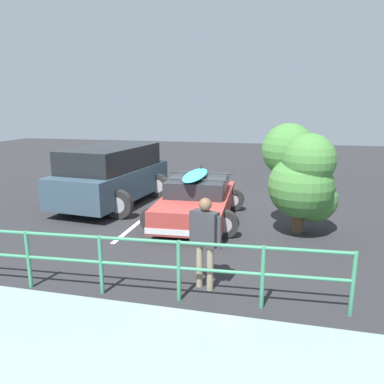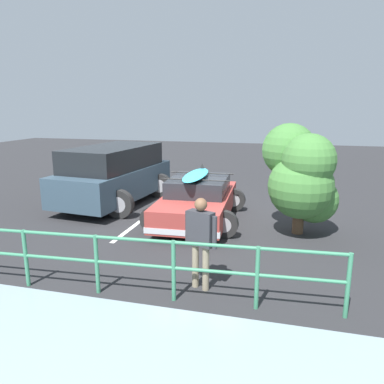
{
  "view_description": "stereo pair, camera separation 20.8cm",
  "coord_description": "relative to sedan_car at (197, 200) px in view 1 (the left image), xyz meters",
  "views": [
    {
      "loc": [
        -2.13,
        9.9,
        3.13
      ],
      "look_at": [
        0.04,
        0.79,
        0.95
      ],
      "focal_mm": 35.0,
      "sensor_mm": 36.0,
      "label": 1
    },
    {
      "loc": [
        -2.33,
        9.85,
        3.13
      ],
      "look_at": [
        0.04,
        0.79,
        0.95
      ],
      "focal_mm": 35.0,
      "sensor_mm": 36.0,
      "label": 2
    }
  ],
  "objects": [
    {
      "name": "ground_plane",
      "position": [
        -0.05,
        -0.16,
        -0.59
      ],
      "size": [
        44.0,
        44.0,
        0.02
      ],
      "primitive_type": "cube",
      "color": "#28282B",
      "rests_on": "ground"
    },
    {
      "name": "sedan_car",
      "position": [
        0.0,
        0.0,
        0.0
      ],
      "size": [
        2.58,
        4.01,
        1.47
      ],
      "color": "#9E3833",
      "rests_on": "ground"
    },
    {
      "name": "suv_car",
      "position": [
        3.03,
        -1.09,
        0.38
      ],
      "size": [
        3.07,
        4.74,
        1.86
      ],
      "color": "#334756",
      "rests_on": "ground"
    },
    {
      "name": "parking_stripe",
      "position": [
        1.52,
        0.03,
        -0.58
      ],
      "size": [
        0.12,
        4.41,
        0.0
      ],
      "primitive_type": "cube",
      "rotation": [
        0.0,
        0.0,
        1.57
      ],
      "color": "silver",
      "rests_on": "ground"
    },
    {
      "name": "bush_near_left",
      "position": [
        -2.69,
        0.51,
        0.95
      ],
      "size": [
        1.91,
        1.92,
        2.71
      ],
      "color": "brown",
      "rests_on": "ground"
    },
    {
      "name": "railing_fence",
      "position": [
        0.65,
        4.45,
        0.09
      ],
      "size": [
        8.04,
        0.57,
        1.04
      ],
      "color": "#387F5B",
      "rests_on": "ground"
    },
    {
      "name": "person_bystander",
      "position": [
        -1.0,
        3.85,
        0.39
      ],
      "size": [
        0.6,
        0.34,
        1.63
      ],
      "color": "gray",
      "rests_on": "ground"
    }
  ]
}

